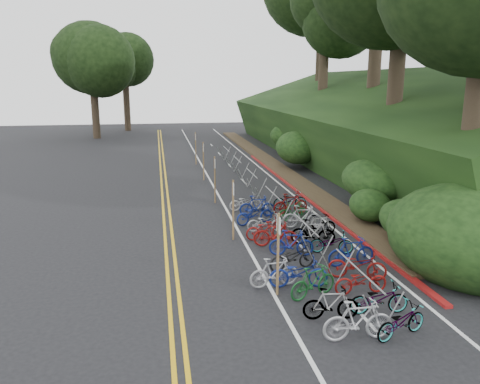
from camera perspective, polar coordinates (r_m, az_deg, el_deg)
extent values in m
plane|color=black|center=(14.61, 0.03, -12.32)|extent=(120.00, 120.00, 0.00)
cube|color=gold|center=(23.81, -9.33, -2.21)|extent=(0.12, 80.00, 0.01)
cube|color=gold|center=(23.82, -8.61, -2.18)|extent=(0.12, 80.00, 0.01)
cube|color=silver|center=(24.04, -1.81, -1.88)|extent=(0.12, 80.00, 0.01)
cube|color=silver|center=(24.97, 7.77, -1.42)|extent=(0.12, 80.00, 0.01)
cube|color=silver|center=(13.76, 14.82, -14.49)|extent=(0.10, 1.60, 0.01)
cube|color=silver|center=(18.89, 7.22, -6.30)|extent=(0.10, 1.60, 0.01)
cube|color=silver|center=(24.42, 3.07, -1.65)|extent=(0.10, 1.60, 0.01)
cube|color=silver|center=(30.13, 0.49, 1.26)|extent=(0.10, 1.60, 0.01)
cube|color=silver|center=(35.93, -1.26, 3.24)|extent=(0.10, 1.60, 0.01)
cube|color=silver|center=(41.79, -2.53, 4.67)|extent=(0.10, 1.60, 0.01)
cube|color=silver|center=(47.69, -3.49, 5.74)|extent=(0.10, 1.60, 0.01)
cube|color=maroon|center=(26.95, 7.50, -0.21)|extent=(0.25, 28.00, 0.10)
cube|color=black|center=(38.53, 14.33, 7.72)|extent=(12.32, 44.00, 9.11)
cube|color=#382819|center=(36.56, 3.86, 3.51)|extent=(1.40, 44.00, 0.16)
ellipsoid|color=#284C19|center=(19.32, 19.92, -3.35)|extent=(2.00, 2.80, 1.60)
ellipsoid|color=#284C19|center=(23.84, 15.79, 1.30)|extent=(2.60, 3.64, 2.08)
ellipsoid|color=#284C19|center=(29.63, 12.94, 4.62)|extent=(2.20, 3.08, 1.76)
ellipsoid|color=#284C19|center=(34.80, 6.94, 5.41)|extent=(3.00, 4.20, 2.40)
ellipsoid|color=#284C19|center=(40.69, 5.43, 6.83)|extent=(2.40, 3.36, 1.92)
ellipsoid|color=#284C19|center=(44.80, 5.70, 8.30)|extent=(2.80, 3.92, 2.24)
ellipsoid|color=#284C19|center=(21.81, 15.56, -1.54)|extent=(1.80, 2.52, 1.44)
ellipsoid|color=#284C19|center=(33.52, 11.62, 6.73)|extent=(3.20, 4.48, 2.56)
ellipsoid|color=black|center=(17.71, 26.22, -4.86)|extent=(5.28, 6.16, 3.52)
cylinder|color=#2D2319|center=(19.95, 26.45, 6.21)|extent=(0.83, 0.83, 6.25)
cylinder|color=#2D2319|center=(28.28, 18.43, 12.26)|extent=(0.88, 0.88, 7.21)
cylinder|color=#2D2319|center=(36.56, 16.06, 14.38)|extent=(0.94, 0.94, 8.17)
cylinder|color=#2D2319|center=(43.55, 10.06, 12.97)|extent=(0.86, 0.86, 6.73)
ellipsoid|color=black|center=(43.95, 10.40, 20.88)|extent=(8.97, 8.97, 8.52)
cylinder|color=#2D2319|center=(51.94, 9.70, 14.33)|extent=(0.91, 0.91, 7.69)
ellipsoid|color=black|center=(52.55, 10.02, 22.02)|extent=(10.68, 10.68, 10.14)
cylinder|color=#2D2319|center=(55.45, -17.23, 9.49)|extent=(0.83, 0.83, 6.25)
ellipsoid|color=black|center=(55.42, -17.65, 15.35)|extent=(8.54, 8.54, 8.11)
cylinder|color=#2D2319|center=(63.16, -13.62, 9.90)|extent=(0.81, 0.81, 5.76)
ellipsoid|color=black|center=(63.09, -13.88, 14.54)|extent=(7.47, 7.47, 7.10)
cylinder|color=gray|center=(13.80, 14.21, -9.11)|extent=(0.05, 3.28, 0.05)
cylinder|color=gray|center=(12.67, 15.78, -14.20)|extent=(0.58, 0.04, 1.13)
cylinder|color=gray|center=(12.91, 18.08, -13.83)|extent=(0.58, 0.04, 1.13)
cylinder|color=gray|center=(15.22, 10.74, -9.09)|extent=(0.58, 0.04, 1.13)
cylinder|color=gray|center=(15.42, 12.71, -8.89)|extent=(0.58, 0.04, 1.13)
cylinder|color=gray|center=(17.60, 7.97, -3.88)|extent=(0.05, 3.00, 0.05)
cylinder|color=gray|center=(16.44, 8.48, -7.27)|extent=(0.58, 0.04, 1.13)
cylinder|color=gray|center=(16.62, 10.33, -7.11)|extent=(0.58, 0.04, 1.13)
cylinder|color=gray|center=(18.97, 5.81, -4.36)|extent=(0.58, 0.04, 1.13)
cylinder|color=gray|center=(19.12, 7.43, -4.26)|extent=(0.58, 0.04, 1.13)
cylinder|color=gray|center=(22.23, 4.03, -0.13)|extent=(0.05, 3.00, 0.05)
cylinder|color=gray|center=(21.00, 4.18, -2.57)|extent=(0.58, 0.04, 1.13)
cylinder|color=gray|center=(21.14, 5.66, -2.49)|extent=(0.58, 0.04, 1.13)
cylinder|color=gray|center=(23.63, 2.52, -0.73)|extent=(0.58, 0.04, 1.13)
cylinder|color=gray|center=(23.75, 3.84, -0.67)|extent=(0.58, 0.04, 1.13)
cylinder|color=gray|center=(27.00, 1.46, 2.32)|extent=(0.05, 3.00, 0.05)
cylinder|color=gray|center=(25.72, 1.46, 0.45)|extent=(0.58, 0.04, 1.13)
cylinder|color=gray|center=(25.83, 2.68, 0.50)|extent=(0.58, 0.04, 1.13)
cylinder|color=gray|center=(28.41, 0.33, 1.69)|extent=(0.58, 0.04, 1.13)
cylinder|color=gray|center=(28.51, 1.44, 1.73)|extent=(0.58, 0.04, 1.13)
cylinder|color=gray|center=(31.83, -0.34, 4.02)|extent=(0.05, 3.00, 0.05)
cylinder|color=gray|center=(30.53, -0.41, 2.52)|extent=(0.58, 0.04, 1.13)
cylinder|color=gray|center=(30.63, 0.62, 2.55)|extent=(0.58, 0.04, 1.13)
cylinder|color=gray|center=(33.25, -1.23, 3.41)|extent=(0.58, 0.04, 1.13)
cylinder|color=gray|center=(33.34, -0.27, 3.44)|extent=(0.58, 0.04, 1.13)
cylinder|color=gray|center=(36.71, -1.67, 5.27)|extent=(0.05, 3.00, 0.05)
cylinder|color=gray|center=(35.39, -1.78, 4.02)|extent=(0.58, 0.04, 1.13)
cylinder|color=gray|center=(35.48, -0.88, 4.05)|extent=(0.58, 0.04, 1.13)
cylinder|color=gray|center=(38.13, -2.39, 4.70)|extent=(0.58, 0.04, 1.13)
cylinder|color=gray|center=(38.21, -1.56, 4.72)|extent=(0.58, 0.04, 1.13)
cylinder|color=brown|center=(14.09, 4.65, -7.63)|extent=(0.08, 0.08, 2.58)
cube|color=silver|center=(13.79, 4.72, -3.98)|extent=(0.02, 0.40, 0.50)
cylinder|color=brown|center=(18.89, -0.84, -2.23)|extent=(0.08, 0.08, 2.50)
cube|color=silver|center=(18.67, -0.85, 0.43)|extent=(0.02, 0.40, 0.50)
cylinder|color=brown|center=(24.66, -3.09, 1.47)|extent=(0.08, 0.08, 2.50)
cube|color=silver|center=(24.49, -3.11, 3.53)|extent=(0.02, 0.40, 0.50)
cylinder|color=brown|center=(30.52, -4.48, 3.76)|extent=(0.08, 0.08, 2.50)
cube|color=silver|center=(30.39, -4.51, 5.44)|extent=(0.02, 0.40, 0.50)
cylinder|color=brown|center=(36.43, -5.42, 5.31)|extent=(0.08, 0.08, 2.50)
cube|color=silver|center=(36.32, -5.45, 6.72)|extent=(0.02, 0.40, 0.50)
imported|color=#9E9EA3|center=(14.92, 4.20, -9.72)|extent=(0.62, 1.67, 0.98)
imported|color=#9E9EA3|center=(12.38, 14.19, -14.94)|extent=(0.57, 1.83, 1.09)
imported|color=slate|center=(12.89, 19.03, -14.69)|extent=(1.07, 1.72, 0.85)
imported|color=slate|center=(13.23, 11.03, -13.22)|extent=(0.62, 1.59, 0.93)
imported|color=slate|center=(13.87, 16.57, -12.37)|extent=(0.70, 1.71, 0.88)
imported|color=#144C1E|center=(14.35, 8.91, -10.76)|extent=(1.04, 1.73, 1.01)
imported|color=maroon|center=(14.90, 14.51, -10.37)|extent=(0.63, 1.70, 0.88)
imported|color=navy|center=(14.96, 7.15, -9.73)|extent=(0.88, 1.93, 0.98)
imported|color=maroon|center=(15.89, 14.10, -8.60)|extent=(1.30, 1.99, 0.99)
imported|color=black|center=(16.26, 6.38, -7.91)|extent=(0.98, 1.81, 0.90)
imported|color=navy|center=(16.92, 13.42, -7.08)|extent=(0.60, 1.77, 1.04)
imported|color=navy|center=(17.49, 6.28, -6.20)|extent=(0.83, 1.72, 1.00)
imported|color=slate|center=(18.00, 11.10, -6.05)|extent=(1.01, 1.71, 0.85)
imported|color=maroon|center=(18.34, 4.33, -5.14)|extent=(0.85, 1.79, 1.04)
imported|color=slate|center=(18.71, 8.89, -4.87)|extent=(0.99, 1.82, 1.05)
imported|color=maroon|center=(19.20, 3.17, -4.48)|extent=(0.81, 1.78, 0.90)
imported|color=slate|center=(19.76, 9.56, -4.02)|extent=(0.74, 1.67, 0.97)
imported|color=#9E9EA3|center=(20.19, 3.13, -3.66)|extent=(0.61, 1.62, 0.84)
imported|color=#9E9EA3|center=(20.71, 7.63, -3.03)|extent=(0.86, 1.81, 1.05)
imported|color=navy|center=(21.16, 1.79, -2.68)|extent=(1.15, 1.94, 0.96)
imported|color=#144C1E|center=(21.74, 6.49, -2.37)|extent=(0.67, 1.58, 0.92)
imported|color=navy|center=(22.35, 2.13, -1.71)|extent=(0.65, 1.75, 1.03)
imported|color=maroon|center=(22.75, 6.17, -1.46)|extent=(0.73, 1.83, 1.07)
imported|color=#9E9EA3|center=(23.40, 0.67, -1.22)|extent=(0.69, 1.68, 0.86)
imported|color=slate|center=(23.87, 6.09, -0.95)|extent=(0.68, 1.74, 0.90)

